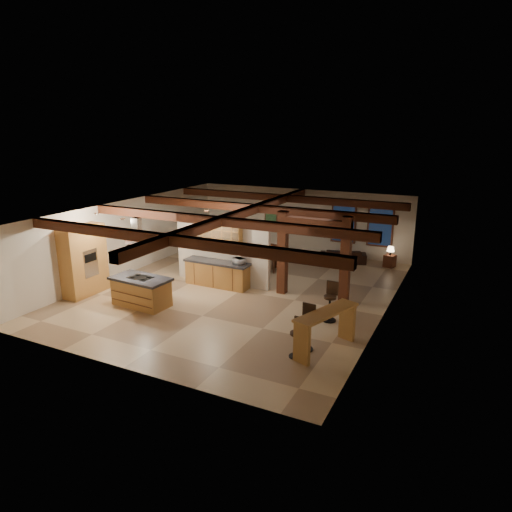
{
  "coord_description": "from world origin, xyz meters",
  "views": [
    {
      "loc": [
        7.23,
        -13.42,
        5.62
      ],
      "look_at": [
        0.38,
        0.5,
        1.21
      ],
      "focal_mm": 32.0,
      "sensor_mm": 36.0,
      "label": 1
    }
  ],
  "objects": [
    {
      "name": "ceiling_beams",
      "position": [
        0.0,
        0.0,
        2.76
      ],
      "size": [
        10.0,
        12.0,
        0.28
      ],
      "color": "#422410",
      "rests_on": "room_walls"
    },
    {
      "name": "bar_stool_c",
      "position": [
        3.62,
        -1.06,
        0.61
      ],
      "size": [
        0.42,
        0.42,
        1.2
      ],
      "color": "black",
      "rests_on": "ground"
    },
    {
      "name": "sofa",
      "position": [
        2.28,
        5.12,
        0.28
      ],
      "size": [
        2.06,
        1.33,
        0.56
      ],
      "primitive_type": "imported",
      "rotation": [
        0.0,
        0.0,
        3.47
      ],
      "color": "black",
      "rests_on": "ground"
    },
    {
      "name": "recessed_cans",
      "position": [
        -2.53,
        -1.93,
        2.87
      ],
      "size": [
        3.16,
        2.46,
        0.03
      ],
      "color": "silver",
      "rests_on": "room_walls"
    },
    {
      "name": "microwave",
      "position": [
        -0.1,
        0.11,
        1.05
      ],
      "size": [
        0.47,
        0.38,
        0.23
      ],
      "primitive_type": "imported",
      "rotation": [
        0.0,
        0.0,
        2.87
      ],
      "color": "silver",
      "rests_on": "back_counter"
    },
    {
      "name": "timber_posts",
      "position": [
        2.5,
        0.5,
        1.76
      ],
      "size": [
        2.5,
        0.3,
        2.9
      ],
      "color": "#422410",
      "rests_on": "ground"
    },
    {
      "name": "bar_stool_b",
      "position": [
        3.62,
        -3.12,
        0.62
      ],
      "size": [
        0.43,
        0.44,
        1.23
      ],
      "color": "black",
      "rests_on": "ground"
    },
    {
      "name": "partition_wall",
      "position": [
        -1.0,
        0.5,
        1.1
      ],
      "size": [
        3.8,
        0.18,
        2.2
      ],
      "primitive_type": "cube",
      "color": "beige",
      "rests_on": "ground"
    },
    {
      "name": "back_counter",
      "position": [
        -1.0,
        0.11,
        0.48
      ],
      "size": [
        2.5,
        0.66,
        0.94
      ],
      "color": "#AA6B37",
      "rests_on": "ground"
    },
    {
      "name": "side_table",
      "position": [
        4.21,
        5.3,
        0.25
      ],
      "size": [
        0.51,
        0.51,
        0.5
      ],
      "primitive_type": "cube",
      "rotation": [
        0.0,
        0.0,
        -0.32
      ],
      "color": "#422410",
      "rests_on": "ground"
    },
    {
      "name": "dining_table",
      "position": [
        -0.61,
        2.45,
        0.31
      ],
      "size": [
        1.97,
        1.49,
        0.61
      ],
      "primitive_type": "imported",
      "rotation": [
        0.0,
        0.0,
        0.33
      ],
      "color": "#411F10",
      "rests_on": "ground"
    },
    {
      "name": "ground",
      "position": [
        0.0,
        0.0,
        0.0
      ],
      "size": [
        12.0,
        12.0,
        0.0
      ],
      "primitive_type": "plane",
      "color": "tan",
      "rests_on": "ground"
    },
    {
      "name": "upper_display_cabinet",
      "position": [
        -1.0,
        0.31,
        1.85
      ],
      "size": [
        1.8,
        0.36,
        0.95
      ],
      "color": "#AA6B37",
      "rests_on": "partition_wall"
    },
    {
      "name": "back_windows",
      "position": [
        2.8,
        5.93,
        1.5
      ],
      "size": [
        2.7,
        0.07,
        1.7
      ],
      "color": "#422410",
      "rests_on": "room_walls"
    },
    {
      "name": "dining_chairs",
      "position": [
        -0.61,
        2.45,
        0.55
      ],
      "size": [
        2.0,
        2.0,
        1.09
      ],
      "color": "#422410",
      "rests_on": "ground"
    },
    {
      "name": "pantry_cabinet",
      "position": [
        -4.67,
        -2.6,
        1.2
      ],
      "size": [
        0.67,
        1.6,
        2.4
      ],
      "color": "#AA6B37",
      "rests_on": "ground"
    },
    {
      "name": "room_walls",
      "position": [
        0.0,
        0.0,
        1.78
      ],
      "size": [
        12.0,
        12.0,
        12.0
      ],
      "color": "beige",
      "rests_on": "ground"
    },
    {
      "name": "framed_art",
      "position": [
        -1.5,
        5.94,
        1.7
      ],
      "size": [
        0.65,
        0.05,
        0.85
      ],
      "color": "#422410",
      "rests_on": "room_walls"
    },
    {
      "name": "table_lamp",
      "position": [
        4.21,
        5.3,
        0.76
      ],
      "size": [
        0.31,
        0.31,
        0.36
      ],
      "color": "black",
      "rests_on": "side_table"
    },
    {
      "name": "bar_counter",
      "position": [
        4.09,
        -2.97,
        0.74
      ],
      "size": [
        1.2,
        2.14,
        1.1
      ],
      "color": "#AA6B37",
      "rests_on": "ground"
    },
    {
      "name": "kitchen_island",
      "position": [
        -2.24,
        -2.6,
        0.48
      ],
      "size": [
        2.0,
        1.15,
        0.96
      ],
      "color": "#AA6B37",
      "rests_on": "ground"
    },
    {
      "name": "bar_stool_a",
      "position": [
        3.55,
        -3.6,
        0.52
      ],
      "size": [
        0.36,
        0.37,
        1.03
      ],
      "color": "black",
      "rests_on": "ground"
    },
    {
      "name": "range_hood",
      "position": [
        -2.24,
        -2.6,
        1.78
      ],
      "size": [
        1.1,
        1.1,
        1.4
      ],
      "color": "silver",
      "rests_on": "room_walls"
    }
  ]
}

